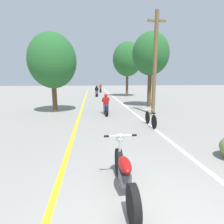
# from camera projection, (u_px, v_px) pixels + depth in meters

# --- Properties ---
(lane_stripe_center) EXTENTS (0.14, 48.00, 0.01)m
(lane_stripe_center) POSITION_uv_depth(u_px,v_px,m) (83.00, 106.00, 15.03)
(lane_stripe_center) COLOR yellow
(lane_stripe_center) RESTS_ON ground
(lane_stripe_edge) EXTENTS (0.14, 48.00, 0.01)m
(lane_stripe_edge) POSITION_uv_depth(u_px,v_px,m) (124.00, 105.00, 15.45)
(lane_stripe_edge) COLOR white
(lane_stripe_edge) RESTS_ON ground
(utility_pole) EXTENTS (1.10, 0.24, 6.24)m
(utility_pole) POSITION_uv_depth(u_px,v_px,m) (155.00, 63.00, 10.76)
(utility_pole) COLOR brown
(utility_pole) RESTS_ON ground
(roadside_tree_right_near) EXTENTS (2.92, 2.63, 5.90)m
(roadside_tree_right_near) POSITION_uv_depth(u_px,v_px,m) (151.00, 54.00, 13.84)
(roadside_tree_right_near) COLOR #513A23
(roadside_tree_right_near) RESTS_ON ground
(roadside_tree_right_far) EXTENTS (3.77, 3.39, 6.93)m
(roadside_tree_right_far) POSITION_uv_depth(u_px,v_px,m) (127.00, 59.00, 22.40)
(roadside_tree_right_far) COLOR #513A23
(roadside_tree_right_far) RESTS_ON ground
(roadside_tree_left) EXTENTS (3.16, 2.84, 5.25)m
(roadside_tree_left) POSITION_uv_depth(u_px,v_px,m) (52.00, 61.00, 11.57)
(roadside_tree_left) COLOR #513A23
(roadside_tree_left) RESTS_ON ground
(motorcycle_foreground) EXTENTS (0.72, 2.07, 1.05)m
(motorcycle_foreground) POSITION_uv_depth(u_px,v_px,m) (124.00, 173.00, 3.45)
(motorcycle_foreground) COLOR black
(motorcycle_foreground) RESTS_ON ground
(motorcycle_rider_lead) EXTENTS (0.50, 1.96, 1.33)m
(motorcycle_rider_lead) POSITION_uv_depth(u_px,v_px,m) (106.00, 106.00, 11.28)
(motorcycle_rider_lead) COLOR black
(motorcycle_rider_lead) RESTS_ON ground
(motorcycle_rider_mid) EXTENTS (0.50, 2.09, 1.43)m
(motorcycle_rider_mid) POSITION_uv_depth(u_px,v_px,m) (97.00, 92.00, 22.80)
(motorcycle_rider_mid) COLOR black
(motorcycle_rider_mid) RESTS_ON ground
(motorcycle_rider_far) EXTENTS (0.50, 2.13, 1.45)m
(motorcycle_rider_far) POSITION_uv_depth(u_px,v_px,m) (100.00, 89.00, 30.02)
(motorcycle_rider_far) COLOR black
(motorcycle_rider_far) RESTS_ON ground
(bicycle_parked) EXTENTS (0.44, 1.60, 0.76)m
(bicycle_parked) POSITION_uv_depth(u_px,v_px,m) (151.00, 119.00, 8.42)
(bicycle_parked) COLOR black
(bicycle_parked) RESTS_ON ground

